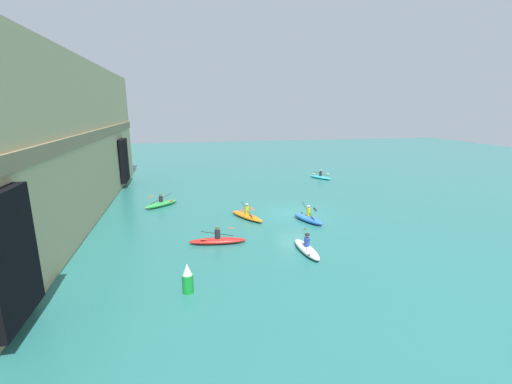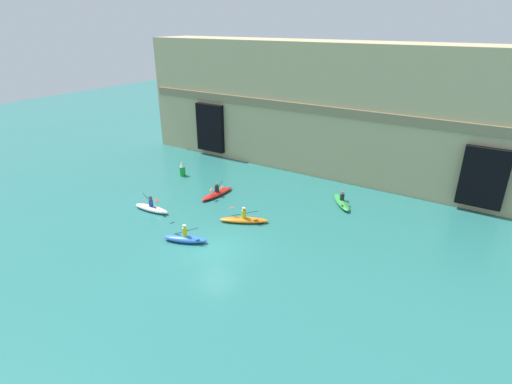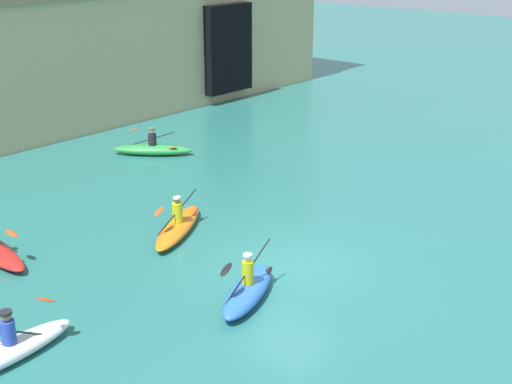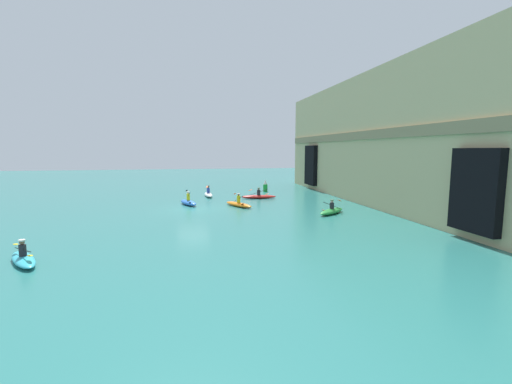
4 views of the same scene
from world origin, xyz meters
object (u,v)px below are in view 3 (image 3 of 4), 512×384
object	(u,v)px
kayak_orange	(178,226)
kayak_blue	(248,290)
kayak_green	(153,149)
kayak_white	(11,349)

from	to	relation	value
kayak_orange	kayak_blue	distance (m)	4.58
kayak_orange	kayak_green	bearing A→B (deg)	-154.70
kayak_white	kayak_green	xyz separation A→B (m)	(11.59, 8.76, 0.00)
kayak_white	kayak_blue	xyz separation A→B (m)	(5.20, -2.03, 0.01)
kayak_white	kayak_orange	distance (m)	7.23
kayak_white	kayak_blue	distance (m)	5.59
kayak_white	kayak_orange	size ratio (longest dim) A/B	0.92
kayak_green	kayak_blue	size ratio (longest dim) A/B	1.00
kayak_white	kayak_green	size ratio (longest dim) A/B	1.05
kayak_white	kayak_green	distance (m)	14.53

